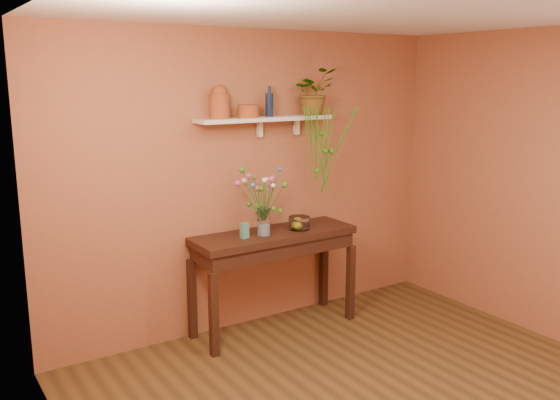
# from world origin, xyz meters

# --- Properties ---
(room) EXTENTS (4.04, 4.04, 2.70)m
(room) POSITION_xyz_m (0.00, 0.00, 1.35)
(room) COLOR brown
(room) RESTS_ON ground
(sideboard) EXTENTS (1.51, 0.49, 0.92)m
(sideboard) POSITION_xyz_m (0.06, 1.74, 0.79)
(sideboard) COLOR #381B12
(sideboard) RESTS_ON ground
(wall_shelf) EXTENTS (1.30, 0.24, 0.19)m
(wall_shelf) POSITION_xyz_m (0.06, 1.87, 1.92)
(wall_shelf) COLOR white
(wall_shelf) RESTS_ON room
(terracotta_jug) EXTENTS (0.18, 0.18, 0.28)m
(terracotta_jug) POSITION_xyz_m (-0.39, 1.89, 2.07)
(terracotta_jug) COLOR #A14B27
(terracotta_jug) RESTS_ON wall_shelf
(terracotta_pot) EXTENTS (0.24, 0.24, 0.11)m
(terracotta_pot) POSITION_xyz_m (-0.13, 1.85, 1.99)
(terracotta_pot) COLOR #A14B27
(terracotta_pot) RESTS_ON wall_shelf
(blue_bottle) EXTENTS (0.08, 0.08, 0.27)m
(blue_bottle) POSITION_xyz_m (0.10, 1.87, 2.05)
(blue_bottle) COLOR #121E3C
(blue_bottle) RESTS_ON wall_shelf
(spider_plant) EXTENTS (0.39, 0.34, 0.42)m
(spider_plant) POSITION_xyz_m (0.56, 1.85, 2.15)
(spider_plant) COLOR #357F19
(spider_plant) RESTS_ON wall_shelf
(plant_fronds) EXTENTS (0.53, 0.28, 0.81)m
(plant_fronds) POSITION_xyz_m (0.56, 1.70, 1.65)
(plant_fronds) COLOR #357F19
(plant_fronds) RESTS_ON wall_shelf
(glass_vase) EXTENTS (0.11, 0.11, 0.24)m
(glass_vase) POSITION_xyz_m (-0.08, 1.69, 1.02)
(glass_vase) COLOR white
(glass_vase) RESTS_ON sideboard
(bouquet) EXTENTS (0.43, 0.52, 0.49)m
(bouquet) POSITION_xyz_m (-0.11, 1.69, 1.33)
(bouquet) COLOR #386B28
(bouquet) RESTS_ON glass_vase
(glass_bowl) EXTENTS (0.19, 0.19, 0.12)m
(glass_bowl) POSITION_xyz_m (0.30, 1.69, 0.97)
(glass_bowl) COLOR white
(glass_bowl) RESTS_ON sideboard
(lemon) EXTENTS (0.07, 0.07, 0.07)m
(lemon) POSITION_xyz_m (0.29, 1.70, 0.96)
(lemon) COLOR yellow
(lemon) RESTS_ON glass_bowl
(carton) EXTENTS (0.07, 0.06, 0.13)m
(carton) POSITION_xyz_m (-0.27, 1.70, 0.99)
(carton) COLOR teal
(carton) RESTS_ON sideboard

